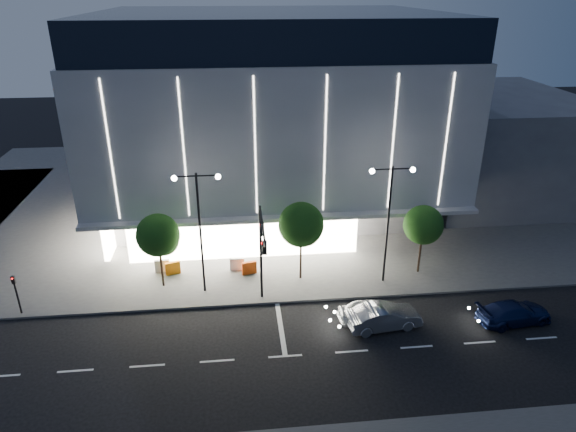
{
  "coord_description": "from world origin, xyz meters",
  "views": [
    {
      "loc": [
        -0.4,
        -25.59,
        19.99
      ],
      "look_at": [
        3.12,
        7.52,
        5.0
      ],
      "focal_mm": 32.0,
      "sensor_mm": 36.0,
      "label": 1
    }
  ],
  "objects_px": {
    "car_second": "(384,317)",
    "barrier_c": "(249,268)",
    "street_lamp_east": "(389,208)",
    "car_third": "(514,313)",
    "car_lead": "(371,312)",
    "barrier_b": "(162,266)",
    "barrier_d": "(237,264)",
    "barrier_a": "(173,268)",
    "tree_mid": "(301,227)",
    "traffic_mast": "(262,244)",
    "tree_left": "(159,237)",
    "street_lamp_west": "(199,216)",
    "ped_signal_far": "(16,291)",
    "tree_right": "(423,227)"
  },
  "relations": [
    {
      "from": "car_lead",
      "to": "tree_right",
      "type": "bearing_deg",
      "value": -46.32
    },
    {
      "from": "tree_left",
      "to": "barrier_d",
      "type": "xyz_separation_m",
      "value": [
        5.32,
        1.66,
        -3.38
      ]
    },
    {
      "from": "car_second",
      "to": "car_third",
      "type": "bearing_deg",
      "value": -99.91
    },
    {
      "from": "car_second",
      "to": "barrier_c",
      "type": "distance_m",
      "value": 11.05
    },
    {
      "from": "car_third",
      "to": "barrier_c",
      "type": "xyz_separation_m",
      "value": [
        -16.8,
        7.67,
        -0.06
      ]
    },
    {
      "from": "tree_right",
      "to": "street_lamp_east",
      "type": "bearing_deg",
      "value": -161.37
    },
    {
      "from": "ped_signal_far",
      "to": "barrier_b",
      "type": "xyz_separation_m",
      "value": [
        8.71,
        4.5,
        -1.24
      ]
    },
    {
      "from": "barrier_a",
      "to": "barrier_b",
      "type": "xyz_separation_m",
      "value": [
        -0.84,
        0.43,
        0.0
      ]
    },
    {
      "from": "street_lamp_east",
      "to": "tree_right",
      "type": "xyz_separation_m",
      "value": [
        3.03,
        1.02,
        -2.07
      ]
    },
    {
      "from": "street_lamp_west",
      "to": "car_third",
      "type": "bearing_deg",
      "value": -15.81
    },
    {
      "from": "car_third",
      "to": "barrier_b",
      "type": "height_order",
      "value": "car_third"
    },
    {
      "from": "tree_mid",
      "to": "car_third",
      "type": "relative_size",
      "value": 1.25
    },
    {
      "from": "street_lamp_east",
      "to": "car_third",
      "type": "bearing_deg",
      "value": -38.85
    },
    {
      "from": "street_lamp_west",
      "to": "car_third",
      "type": "relative_size",
      "value": 1.83
    },
    {
      "from": "ped_signal_far",
      "to": "car_second",
      "type": "relative_size",
      "value": 0.63
    },
    {
      "from": "traffic_mast",
      "to": "tree_mid",
      "type": "bearing_deg",
      "value": 50.58
    },
    {
      "from": "tree_right",
      "to": "barrier_b",
      "type": "height_order",
      "value": "tree_right"
    },
    {
      "from": "barrier_a",
      "to": "car_second",
      "type": "bearing_deg",
      "value": -45.81
    },
    {
      "from": "ped_signal_far",
      "to": "tree_mid",
      "type": "xyz_separation_m",
      "value": [
        19.03,
        2.52,
        2.45
      ]
    },
    {
      "from": "car_lead",
      "to": "tree_mid",
      "type": "bearing_deg",
      "value": 30.39
    },
    {
      "from": "barrier_a",
      "to": "ped_signal_far",
      "type": "bearing_deg",
      "value": -173.13
    },
    {
      "from": "street_lamp_east",
      "to": "ped_signal_far",
      "type": "xyz_separation_m",
      "value": [
        -25.0,
        -1.5,
        -4.07
      ]
    },
    {
      "from": "car_lead",
      "to": "barrier_b",
      "type": "bearing_deg",
      "value": 57.77
    },
    {
      "from": "barrier_c",
      "to": "car_second",
      "type": "bearing_deg",
      "value": -54.22
    },
    {
      "from": "car_third",
      "to": "barrier_a",
      "type": "relative_size",
      "value": 4.46
    },
    {
      "from": "traffic_mast",
      "to": "ped_signal_far",
      "type": "relative_size",
      "value": 2.36
    },
    {
      "from": "tree_left",
      "to": "tree_mid",
      "type": "xyz_separation_m",
      "value": [
        10.0,
        0.0,
        0.3
      ]
    },
    {
      "from": "barrier_a",
      "to": "barrier_d",
      "type": "bearing_deg",
      "value": -14.88
    },
    {
      "from": "car_lead",
      "to": "car_third",
      "type": "height_order",
      "value": "car_lead"
    },
    {
      "from": "street_lamp_west",
      "to": "barrier_d",
      "type": "distance_m",
      "value": 6.39
    },
    {
      "from": "car_lead",
      "to": "barrier_a",
      "type": "relative_size",
      "value": 3.94
    },
    {
      "from": "traffic_mast",
      "to": "tree_right",
      "type": "xyz_separation_m",
      "value": [
        12.03,
        3.68,
        -1.14
      ]
    },
    {
      "from": "car_second",
      "to": "barrier_c",
      "type": "relative_size",
      "value": 4.34
    },
    {
      "from": "street_lamp_west",
      "to": "tree_right",
      "type": "relative_size",
      "value": 1.63
    },
    {
      "from": "tree_left",
      "to": "barrier_a",
      "type": "height_order",
      "value": "tree_left"
    },
    {
      "from": "car_third",
      "to": "car_lead",
      "type": "bearing_deg",
      "value": 76.38
    },
    {
      "from": "car_second",
      "to": "car_third",
      "type": "height_order",
      "value": "car_second"
    },
    {
      "from": "barrier_b",
      "to": "traffic_mast",
      "type": "bearing_deg",
      "value": -41.33
    },
    {
      "from": "traffic_mast",
      "to": "car_lead",
      "type": "height_order",
      "value": "traffic_mast"
    },
    {
      "from": "car_second",
      "to": "barrier_d",
      "type": "bearing_deg",
      "value": 41.02
    },
    {
      "from": "traffic_mast",
      "to": "barrier_d",
      "type": "bearing_deg",
      "value": 107.21
    },
    {
      "from": "ped_signal_far",
      "to": "tree_right",
      "type": "relative_size",
      "value": 0.54
    },
    {
      "from": "street_lamp_west",
      "to": "ped_signal_far",
      "type": "xyz_separation_m",
      "value": [
        -12.0,
        -1.5,
        -4.07
      ]
    },
    {
      "from": "traffic_mast",
      "to": "car_second",
      "type": "height_order",
      "value": "traffic_mast"
    },
    {
      "from": "car_lead",
      "to": "barrier_d",
      "type": "height_order",
      "value": "car_lead"
    },
    {
      "from": "barrier_b",
      "to": "tree_left",
      "type": "bearing_deg",
      "value": -84.47
    },
    {
      "from": "traffic_mast",
      "to": "barrier_c",
      "type": "xyz_separation_m",
      "value": [
        -0.75,
        4.66,
        -4.38
      ]
    },
    {
      "from": "car_third",
      "to": "barrier_a",
      "type": "xyz_separation_m",
      "value": [
        -22.5,
        8.25,
        -0.06
      ]
    },
    {
      "from": "car_second",
      "to": "street_lamp_west",
      "type": "bearing_deg",
      "value": 57.34
    },
    {
      "from": "street_lamp_east",
      "to": "tree_mid",
      "type": "distance_m",
      "value": 6.27
    }
  ]
}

